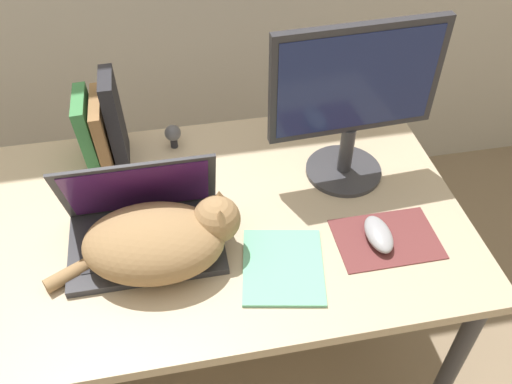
{
  "coord_description": "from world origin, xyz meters",
  "views": [
    {
      "loc": [
        0.02,
        -0.53,
        1.67
      ],
      "look_at": [
        0.18,
        0.34,
        0.82
      ],
      "focal_mm": 38.0,
      "sensor_mm": 36.0,
      "label": 1
    }
  ],
  "objects_px": {
    "notepad": "(283,266)",
    "cat": "(161,240)",
    "book_row": "(102,126)",
    "computer_mouse": "(379,234)",
    "laptop": "(144,227)",
    "webcam": "(173,134)",
    "external_monitor": "(354,98)"
  },
  "relations": [
    {
      "from": "laptop",
      "to": "webcam",
      "type": "relative_size",
      "value": 4.98
    },
    {
      "from": "external_monitor",
      "to": "webcam",
      "type": "xyz_separation_m",
      "value": [
        -0.43,
        0.19,
        -0.19
      ]
    },
    {
      "from": "book_row",
      "to": "notepad",
      "type": "bearing_deg",
      "value": -50.25
    },
    {
      "from": "computer_mouse",
      "to": "notepad",
      "type": "bearing_deg",
      "value": -171.02
    },
    {
      "from": "webcam",
      "to": "notepad",
      "type": "bearing_deg",
      "value": -66.8
    },
    {
      "from": "book_row",
      "to": "webcam",
      "type": "xyz_separation_m",
      "value": [
        0.18,
        0.02,
        -0.06
      ]
    },
    {
      "from": "laptop",
      "to": "computer_mouse",
      "type": "relative_size",
      "value": 3.08
    },
    {
      "from": "computer_mouse",
      "to": "webcam",
      "type": "bearing_deg",
      "value": 135.09
    },
    {
      "from": "external_monitor",
      "to": "webcam",
      "type": "bearing_deg",
      "value": 155.97
    },
    {
      "from": "cat",
      "to": "computer_mouse",
      "type": "height_order",
      "value": "cat"
    },
    {
      "from": "external_monitor",
      "to": "computer_mouse",
      "type": "height_order",
      "value": "external_monitor"
    },
    {
      "from": "external_monitor",
      "to": "notepad",
      "type": "xyz_separation_m",
      "value": [
        -0.23,
        -0.28,
        -0.23
      ]
    },
    {
      "from": "external_monitor",
      "to": "laptop",
      "type": "bearing_deg",
      "value": -164.92
    },
    {
      "from": "external_monitor",
      "to": "webcam",
      "type": "distance_m",
      "value": 0.5
    },
    {
      "from": "cat",
      "to": "book_row",
      "type": "relative_size",
      "value": 1.74
    },
    {
      "from": "laptop",
      "to": "book_row",
      "type": "bearing_deg",
      "value": 105.17
    },
    {
      "from": "cat",
      "to": "computer_mouse",
      "type": "relative_size",
      "value": 3.85
    },
    {
      "from": "book_row",
      "to": "webcam",
      "type": "height_order",
      "value": "book_row"
    },
    {
      "from": "laptop",
      "to": "webcam",
      "type": "height_order",
      "value": "laptop"
    },
    {
      "from": "cat",
      "to": "external_monitor",
      "type": "bearing_deg",
      "value": 23.62
    },
    {
      "from": "external_monitor",
      "to": "computer_mouse",
      "type": "bearing_deg",
      "value": -88.51
    },
    {
      "from": "book_row",
      "to": "computer_mouse",
      "type": "bearing_deg",
      "value": -34.35
    },
    {
      "from": "laptop",
      "to": "notepad",
      "type": "xyz_separation_m",
      "value": [
        0.29,
        -0.14,
        -0.04
      ]
    },
    {
      "from": "laptop",
      "to": "external_monitor",
      "type": "bearing_deg",
      "value": 15.08
    },
    {
      "from": "cat",
      "to": "laptop",
      "type": "bearing_deg",
      "value": 116.77
    },
    {
      "from": "computer_mouse",
      "to": "webcam",
      "type": "xyz_separation_m",
      "value": [
        -0.43,
        0.43,
        0.02
      ]
    },
    {
      "from": "laptop",
      "to": "computer_mouse",
      "type": "height_order",
      "value": "laptop"
    },
    {
      "from": "notepad",
      "to": "cat",
      "type": "bearing_deg",
      "value": 165.21
    },
    {
      "from": "laptop",
      "to": "notepad",
      "type": "relative_size",
      "value": 1.45
    },
    {
      "from": "computer_mouse",
      "to": "book_row",
      "type": "height_order",
      "value": "book_row"
    },
    {
      "from": "cat",
      "to": "webcam",
      "type": "distance_m",
      "value": 0.41
    },
    {
      "from": "laptop",
      "to": "external_monitor",
      "type": "relative_size",
      "value": 0.83
    }
  ]
}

